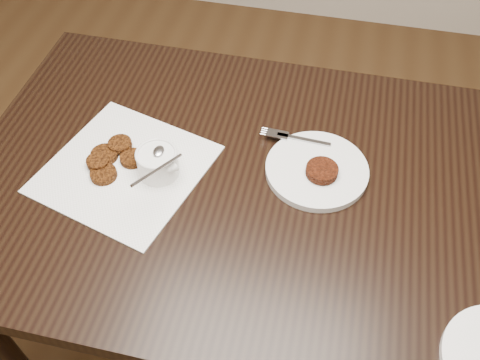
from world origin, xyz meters
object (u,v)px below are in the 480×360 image
(table, at_px, (258,272))
(napkin, at_px, (125,169))
(sauce_ramekin, at_px, (156,152))
(plate_with_patty, at_px, (317,167))

(table, relative_size, napkin, 4.08)
(sauce_ramekin, xyz_separation_m, plate_with_patty, (0.33, 0.08, -0.05))
(plate_with_patty, bearing_deg, napkin, -168.33)
(napkin, relative_size, sauce_ramekin, 2.59)
(napkin, relative_size, plate_with_patty, 1.44)
(napkin, distance_m, sauce_ramekin, 0.10)
(sauce_ramekin, bearing_deg, table, 5.67)
(table, xyz_separation_m, napkin, (-0.30, -0.03, 0.38))
(sauce_ramekin, bearing_deg, napkin, -175.26)
(table, xyz_separation_m, sauce_ramekin, (-0.22, -0.02, 0.44))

